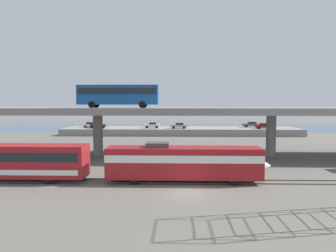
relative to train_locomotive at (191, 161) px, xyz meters
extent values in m
plane|color=#605B54|center=(-0.46, -4.00, -2.19)|extent=(260.00, 260.00, 0.00)
cube|color=#59544C|center=(-0.46, -0.76, -2.13)|extent=(110.00, 0.12, 0.12)
cube|color=#59544C|center=(-0.46, 0.76, -2.13)|extent=(110.00, 0.12, 0.12)
cube|color=maroon|center=(-0.81, 0.00, -0.11)|extent=(16.09, 3.00, 3.20)
cube|color=white|center=(-0.81, 0.00, 0.46)|extent=(16.09, 3.04, 0.77)
cone|color=white|center=(7.24, 0.00, -0.43)|extent=(2.19, 2.85, 2.85)
cube|color=black|center=(5.59, 0.00, 0.78)|extent=(2.19, 2.70, 1.02)
cube|color=#3F3F42|center=(-3.55, 0.00, 1.74)|extent=(2.40, 1.80, 0.50)
cylinder|color=black|center=(4.22, 1.35, -1.71)|extent=(0.96, 0.18, 0.96)
cylinder|color=black|center=(4.22, -1.35, -1.71)|extent=(0.96, 0.18, 0.96)
cylinder|color=black|center=(-5.83, 1.35, -1.71)|extent=(0.96, 0.18, 0.96)
cylinder|color=black|center=(-5.83, -1.35, -1.71)|extent=(0.96, 0.18, 0.96)
cylinder|color=black|center=(-14.72, 1.35, -1.73)|extent=(0.92, 0.18, 0.92)
cylinder|color=black|center=(-14.72, -1.35, -1.73)|extent=(0.92, 0.18, 0.92)
cube|color=gray|center=(-0.46, 16.00, 4.93)|extent=(96.00, 12.58, 1.01)
cylinder|color=gray|center=(-14.06, 16.00, 1.12)|extent=(1.50, 1.50, 6.61)
cylinder|color=gray|center=(13.14, 16.00, 1.12)|extent=(1.50, 1.50, 6.61)
cube|color=#14478C|center=(-10.33, 13.96, 7.38)|extent=(12.00, 2.55, 2.90)
cube|color=black|center=(-10.33, 13.96, 7.90)|extent=(11.52, 2.59, 0.93)
cube|color=black|center=(-4.38, 13.96, 7.73)|extent=(0.08, 2.30, 1.74)
cylinder|color=black|center=(-6.61, 15.17, 5.93)|extent=(1.00, 0.26, 1.00)
cylinder|color=black|center=(-6.61, 12.75, 5.93)|extent=(1.00, 0.26, 1.00)
cylinder|color=black|center=(-14.05, 15.17, 5.93)|extent=(1.00, 0.26, 1.00)
cylinder|color=black|center=(-14.05, 12.75, 5.93)|extent=(1.00, 0.26, 1.00)
cube|color=silver|center=(-23.25, 6.26, -0.45)|extent=(4.60, 2.30, 2.60)
cylinder|color=black|center=(-22.25, 5.16, -1.75)|extent=(0.88, 0.28, 0.88)
cylinder|color=black|center=(-22.25, 7.35, -1.75)|extent=(0.88, 0.28, 0.88)
cube|color=gray|center=(-0.46, 51.00, -1.30)|extent=(62.94, 12.18, 1.78)
cube|color=silver|center=(-8.26, 49.80, 0.26)|extent=(4.16, 1.87, 0.70)
cube|color=#1E232B|center=(-8.05, 49.80, 0.85)|extent=(1.83, 1.64, 0.48)
cylinder|color=black|center=(-9.55, 48.91, -0.09)|extent=(0.64, 0.20, 0.64)
cylinder|color=black|center=(-9.55, 50.69, -0.09)|extent=(0.64, 0.20, 0.64)
cylinder|color=black|center=(-6.97, 48.91, -0.09)|extent=(0.64, 0.20, 0.64)
cylinder|color=black|center=(-6.97, 50.69, -0.09)|extent=(0.64, 0.20, 0.64)
cube|color=#9E998C|center=(-1.05, 48.18, 0.26)|extent=(4.37, 1.76, 0.70)
cube|color=#1E232B|center=(-0.83, 48.18, 0.85)|extent=(1.92, 1.55, 0.48)
cylinder|color=black|center=(-2.41, 47.34, -0.09)|extent=(0.64, 0.20, 0.64)
cylinder|color=black|center=(-2.41, 49.01, -0.09)|extent=(0.64, 0.20, 0.64)
cylinder|color=black|center=(0.30, 47.34, -0.09)|extent=(0.64, 0.20, 0.64)
cylinder|color=black|center=(0.30, 49.01, -0.09)|extent=(0.64, 0.20, 0.64)
cube|color=black|center=(-22.57, 48.60, 0.26)|extent=(4.02, 1.82, 0.70)
cube|color=#1E232B|center=(-22.77, 48.60, 0.85)|extent=(1.77, 1.60, 0.48)
cylinder|color=black|center=(-21.32, 49.46, -0.09)|extent=(0.64, 0.20, 0.64)
cylinder|color=black|center=(-21.32, 47.74, -0.09)|extent=(0.64, 0.20, 0.64)
cylinder|color=black|center=(-23.82, 49.46, -0.09)|extent=(0.64, 0.20, 0.64)
cylinder|color=black|center=(-23.82, 47.74, -0.09)|extent=(0.64, 0.20, 0.64)
cube|color=maroon|center=(20.94, 47.99, 0.26)|extent=(4.03, 1.72, 0.70)
cube|color=#1E232B|center=(21.14, 47.99, 0.85)|extent=(1.77, 1.51, 0.48)
cylinder|color=black|center=(19.69, 47.18, -0.09)|extent=(0.64, 0.20, 0.64)
cylinder|color=black|center=(19.69, 48.81, -0.09)|extent=(0.64, 0.20, 0.64)
cylinder|color=black|center=(22.19, 47.18, -0.09)|extent=(0.64, 0.20, 0.64)
cylinder|color=black|center=(22.19, 48.81, -0.09)|extent=(0.64, 0.20, 0.64)
cube|color=#515459|center=(19.16, 53.62, 0.26)|extent=(4.65, 1.75, 0.70)
cube|color=#1E232B|center=(19.39, 53.62, 0.85)|extent=(2.05, 1.54, 0.48)
cylinder|color=black|center=(17.72, 52.79, -0.09)|extent=(0.64, 0.20, 0.64)
cylinder|color=black|center=(17.72, 54.45, -0.09)|extent=(0.64, 0.20, 0.64)
cylinder|color=black|center=(20.60, 52.79, -0.09)|extent=(0.64, 0.20, 0.64)
cylinder|color=black|center=(20.60, 54.45, -0.09)|extent=(0.64, 0.20, 0.64)
cube|color=silver|center=(-25.17, 51.03, 0.26)|extent=(4.26, 1.87, 0.70)
cube|color=#1E232B|center=(-25.38, 51.03, 0.85)|extent=(1.87, 1.65, 0.48)
cylinder|color=black|center=(-23.85, 51.92, -0.09)|extent=(0.64, 0.20, 0.64)
cylinder|color=black|center=(-23.85, 50.14, -0.09)|extent=(0.64, 0.20, 0.64)
cylinder|color=black|center=(-26.49, 51.92, -0.09)|extent=(0.64, 0.20, 0.64)
cylinder|color=black|center=(-26.49, 50.14, -0.09)|extent=(0.64, 0.20, 0.64)
cube|color=#2D5170|center=(-0.46, 74.00, -2.19)|extent=(140.00, 36.00, 0.01)
camera|label=1|loc=(-1.50, -31.60, 5.99)|focal=32.51mm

